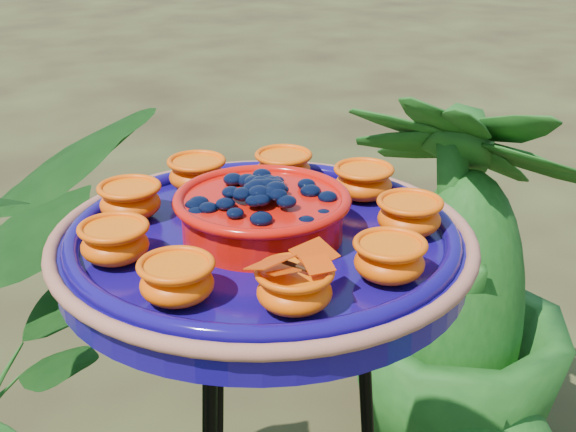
{
  "coord_description": "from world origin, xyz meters",
  "views": [
    {
      "loc": [
        -0.33,
        -0.66,
        1.33
      ],
      "look_at": [
        0.01,
        0.09,
        0.97
      ],
      "focal_mm": 50.0,
      "sensor_mm": 36.0,
      "label": 1
    }
  ],
  "objects": [
    {
      "name": "feeder_dish",
      "position": [
        -0.02,
        0.1,
        0.94
      ],
      "size": [
        0.52,
        0.52,
        0.11
      ],
      "rotation": [
        0.0,
        0.0,
        0.14
      ],
      "color": "#11085E",
      "rests_on": "tripod_stand"
    },
    {
      "name": "shrub_back_right",
      "position": [
        0.66,
        0.62,
        0.46
      ],
      "size": [
        0.73,
        0.73,
        0.93
      ],
      "primitive_type": "imported",
      "rotation": [
        0.0,
        0.0,
        2.31
      ],
      "color": "#134412",
      "rests_on": "ground"
    }
  ]
}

